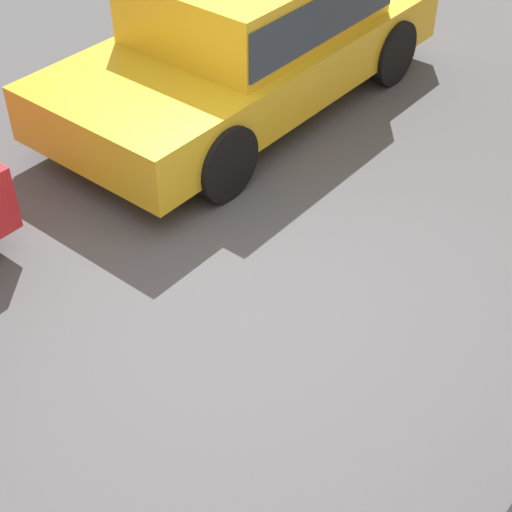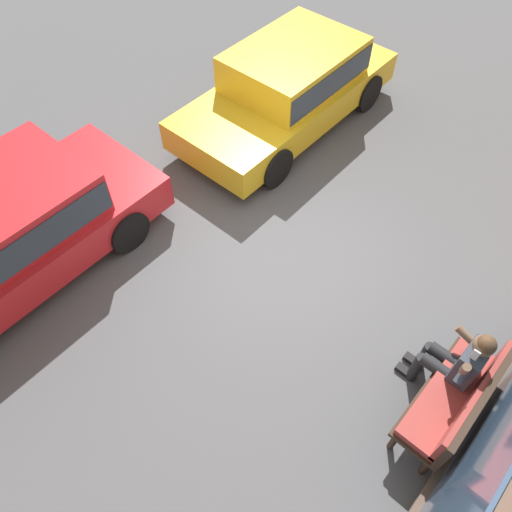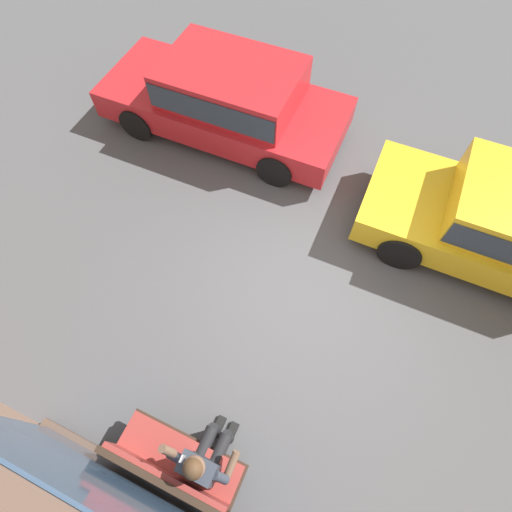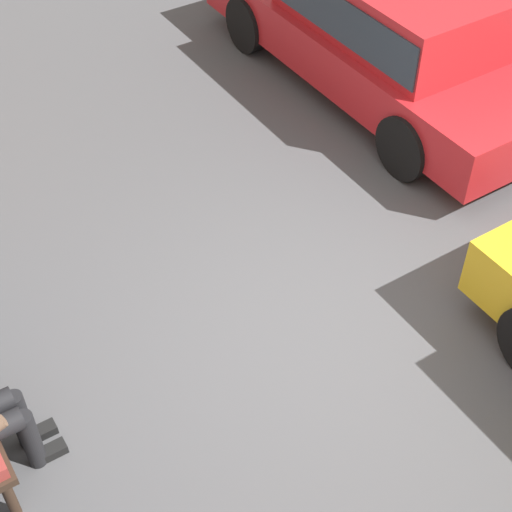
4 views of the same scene
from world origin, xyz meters
name	(u,v)px [view 3 (image 3 of 4)]	position (x,y,z in m)	size (l,w,h in m)	color
ground_plane	(309,289)	(0.00, 0.00, 0.00)	(60.00, 60.00, 0.00)	#4C4C4F
bench	(173,468)	(0.57, 2.90, 0.59)	(1.48, 0.55, 1.02)	#332319
person_on_phone	(205,459)	(0.28, 2.67, 0.72)	(0.73, 0.74, 1.36)	black
parked_car_mid	(227,96)	(2.58, -2.54, 0.75)	(4.43, 1.94, 1.37)	red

